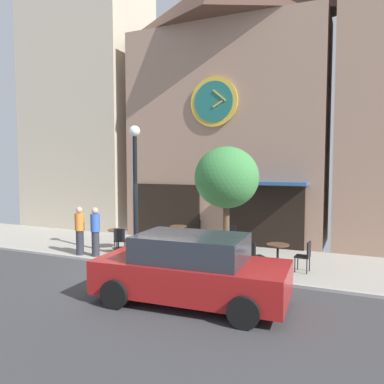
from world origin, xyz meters
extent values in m
cube|color=#9E998E|center=(0.00, 2.17, -0.03)|extent=(26.08, 4.33, 0.05)
cube|color=#38383A|center=(0.00, -3.14, -0.03)|extent=(26.08, 6.28, 0.05)
cube|color=#A8A5A0|center=(0.00, 0.02, 0.04)|extent=(26.08, 0.12, 0.08)
cube|color=#9E7A66|center=(0.59, 5.63, 4.39)|extent=(8.24, 2.60, 8.78)
cylinder|color=gold|center=(0.59, 4.27, 5.56)|extent=(1.94, 0.10, 1.94)
cylinder|color=#1E6660|center=(0.59, 4.21, 5.56)|extent=(1.59, 0.04, 1.59)
cube|color=gold|center=(0.78, 4.17, 5.45)|extent=(0.41, 0.03, 0.27)
cube|color=gold|center=(0.85, 4.17, 5.78)|extent=(0.56, 0.03, 0.48)
cube|color=black|center=(-1.47, 4.29, 1.15)|extent=(2.89, 0.10, 2.30)
cube|color=black|center=(2.65, 4.29, 1.15)|extent=(2.89, 0.10, 2.30)
cube|color=#33568C|center=(2.90, 3.98, 2.45)|extent=(2.64, 0.90, 0.12)
cube|color=beige|center=(-7.14, 6.25, 6.49)|extent=(5.97, 3.84, 12.98)
cylinder|color=black|center=(-0.88, 0.88, 0.18)|extent=(0.32, 0.32, 0.36)
cylinder|color=black|center=(-0.88, 0.88, 2.01)|extent=(0.14, 0.14, 4.03)
sphere|color=white|center=(-0.88, 0.88, 4.21)|extent=(0.36, 0.36, 0.36)
cylinder|color=brown|center=(2.22, 1.02, 1.03)|extent=(0.20, 0.20, 2.06)
ellipsoid|color=#3D8442|center=(2.22, 1.02, 2.74)|extent=(1.94, 1.75, 1.84)
cylinder|color=black|center=(-2.27, 1.84, 0.35)|extent=(0.07, 0.07, 0.70)
cylinder|color=black|center=(-2.27, 1.84, 0.01)|extent=(0.40, 0.40, 0.03)
cylinder|color=brown|center=(-2.27, 1.84, 0.70)|extent=(0.74, 0.74, 0.03)
cylinder|color=black|center=(-0.53, 3.38, 0.36)|extent=(0.07, 0.07, 0.72)
cylinder|color=black|center=(-0.53, 3.38, 0.01)|extent=(0.40, 0.40, 0.03)
cylinder|color=brown|center=(-0.53, 3.38, 0.72)|extent=(0.66, 0.66, 0.03)
cylinder|color=black|center=(1.76, 2.45, 0.36)|extent=(0.07, 0.07, 0.72)
cylinder|color=black|center=(1.76, 2.45, 0.01)|extent=(0.40, 0.40, 0.03)
cylinder|color=black|center=(1.76, 2.45, 0.72)|extent=(0.76, 0.76, 0.03)
cylinder|color=black|center=(3.67, 1.57, 0.36)|extent=(0.07, 0.07, 0.72)
cylinder|color=black|center=(3.67, 1.57, 0.01)|extent=(0.40, 0.40, 0.03)
cylinder|color=brown|center=(3.67, 1.57, 0.72)|extent=(0.67, 0.67, 0.03)
cube|color=black|center=(4.40, 1.51, 0.45)|extent=(0.44, 0.44, 0.04)
cube|color=black|center=(4.58, 1.49, 0.68)|extent=(0.08, 0.38, 0.45)
cylinder|color=black|center=(4.24, 1.69, 0.23)|extent=(0.03, 0.03, 0.45)
cylinder|color=black|center=(4.21, 1.36, 0.23)|extent=(0.03, 0.03, 0.45)
cylinder|color=black|center=(4.58, 1.66, 0.23)|extent=(0.03, 0.03, 0.45)
cylinder|color=black|center=(4.55, 1.32, 0.23)|extent=(0.03, 0.03, 0.45)
cube|color=black|center=(-0.01, 3.88, 0.45)|extent=(0.54, 0.54, 0.04)
cube|color=black|center=(0.15, 3.96, 0.68)|extent=(0.20, 0.36, 0.45)
cylinder|color=black|center=(-0.23, 3.96, 0.23)|extent=(0.03, 0.03, 0.45)
cylinder|color=black|center=(-0.09, 3.65, 0.23)|extent=(0.03, 0.03, 0.45)
cylinder|color=black|center=(0.07, 4.11, 0.23)|extent=(0.03, 0.03, 0.45)
cylinder|color=black|center=(0.22, 3.80, 0.23)|extent=(0.03, 0.03, 0.45)
cube|color=black|center=(3.21, 0.92, 0.45)|extent=(0.57, 0.57, 0.04)
cube|color=black|center=(3.08, 0.80, 0.68)|extent=(0.29, 0.30, 0.45)
cylinder|color=black|center=(3.46, 0.92, 0.23)|extent=(0.03, 0.03, 0.45)
cylinder|color=black|center=(3.22, 1.16, 0.23)|extent=(0.03, 0.03, 0.45)
cylinder|color=black|center=(3.21, 0.68, 0.23)|extent=(0.03, 0.03, 0.45)
cylinder|color=black|center=(2.97, 0.93, 0.23)|extent=(0.03, 0.03, 0.45)
cube|color=black|center=(1.55, 1.73, 0.45)|extent=(0.48, 0.48, 0.04)
cube|color=black|center=(1.51, 1.56, 0.68)|extent=(0.38, 0.12, 0.45)
cylinder|color=black|center=(1.75, 1.86, 0.23)|extent=(0.03, 0.03, 0.45)
cylinder|color=black|center=(1.42, 1.94, 0.23)|extent=(0.03, 0.03, 0.45)
cylinder|color=black|center=(1.67, 1.53, 0.23)|extent=(0.03, 0.03, 0.45)
cylinder|color=black|center=(1.34, 1.61, 0.23)|extent=(0.03, 0.03, 0.45)
cube|color=black|center=(-1.79, 1.28, 0.45)|extent=(0.54, 0.54, 0.04)
cube|color=black|center=(-1.71, 1.12, 0.68)|extent=(0.36, 0.20, 0.45)
cylinder|color=black|center=(-1.71, 1.51, 0.23)|extent=(0.03, 0.03, 0.45)
cylinder|color=black|center=(-2.02, 1.36, 0.23)|extent=(0.03, 0.03, 0.45)
cylinder|color=black|center=(-1.56, 1.20, 0.23)|extent=(0.03, 0.03, 0.45)
cylinder|color=black|center=(-1.87, 1.05, 0.23)|extent=(0.03, 0.03, 0.45)
cube|color=black|center=(1.59, 3.20, 0.45)|extent=(0.43, 0.43, 0.04)
cube|color=black|center=(1.61, 3.38, 0.68)|extent=(0.38, 0.07, 0.45)
cylinder|color=black|center=(1.41, 3.04, 0.23)|extent=(0.03, 0.03, 0.45)
cylinder|color=black|center=(1.75, 3.02, 0.23)|extent=(0.03, 0.03, 0.45)
cylinder|color=black|center=(1.44, 3.38, 0.23)|extent=(0.03, 0.03, 0.45)
cylinder|color=black|center=(1.78, 3.36, 0.23)|extent=(0.03, 0.03, 0.45)
cylinder|color=#2D2D38|center=(-2.93, 0.51, 0.42)|extent=(0.36, 0.36, 0.85)
cylinder|color=orange|center=(-2.93, 0.51, 1.15)|extent=(0.45, 0.45, 0.60)
sphere|color=tan|center=(-2.93, 0.51, 1.56)|extent=(0.22, 0.22, 0.22)
cylinder|color=#2D2D38|center=(-2.31, 0.58, 0.42)|extent=(0.33, 0.33, 0.85)
cylinder|color=#3359B2|center=(-2.31, 0.58, 1.15)|extent=(0.41, 0.41, 0.60)
sphere|color=tan|center=(-2.31, 0.58, 1.56)|extent=(0.22, 0.22, 0.22)
cube|color=maroon|center=(2.43, -2.03, 0.60)|extent=(4.40, 2.04, 0.75)
cube|color=#262B33|center=(2.43, -2.03, 1.25)|extent=(2.50, 1.72, 0.60)
cylinder|color=black|center=(3.90, -2.85, 0.32)|extent=(0.65, 0.26, 0.64)
cylinder|color=black|center=(3.80, -1.05, 0.32)|extent=(0.65, 0.26, 0.64)
cylinder|color=black|center=(1.07, -3.01, 0.32)|extent=(0.65, 0.26, 0.64)
cylinder|color=black|center=(0.96, -1.22, 0.32)|extent=(0.65, 0.26, 0.64)
camera|label=1|loc=(5.82, -9.57, 3.11)|focal=35.00mm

